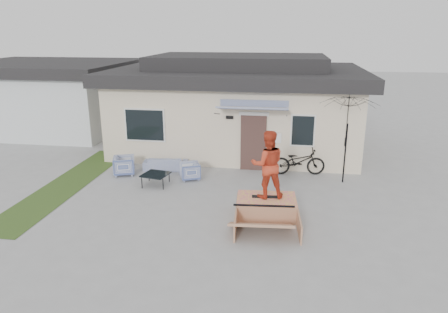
# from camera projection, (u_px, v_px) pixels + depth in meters

# --- Properties ---
(ground) EXTENTS (90.00, 90.00, 0.00)m
(ground) POSITION_uv_depth(u_px,v_px,m) (204.00, 218.00, 11.79)
(ground) COLOR #979797
(ground) RESTS_ON ground
(grass_strip) EXTENTS (1.40, 8.00, 0.01)m
(grass_strip) POSITION_uv_depth(u_px,v_px,m) (69.00, 183.00, 14.43)
(grass_strip) COLOR #2D481B
(grass_strip) RESTS_ON ground
(house) EXTENTS (10.80, 8.49, 4.10)m
(house) POSITION_uv_depth(u_px,v_px,m) (238.00, 103.00, 18.77)
(house) COLOR beige
(house) RESTS_ON ground
(neighbor_house) EXTENTS (8.60, 7.60, 3.50)m
(neighbor_house) POSITION_uv_depth(u_px,v_px,m) (48.00, 95.00, 22.24)
(neighbor_house) COLOR silver
(neighbor_house) RESTS_ON ground
(loveseat) EXTENTS (1.72, 0.71, 0.65)m
(loveseat) POSITION_uv_depth(u_px,v_px,m) (166.00, 161.00, 15.80)
(loveseat) COLOR #3C4F95
(loveseat) RESTS_ON ground
(armchair_left) EXTENTS (0.89, 0.92, 0.76)m
(armchair_left) POSITION_uv_depth(u_px,v_px,m) (124.00, 165.00, 15.24)
(armchair_left) COLOR #3C4F95
(armchair_left) RESTS_ON ground
(armchair_right) EXTENTS (0.83, 0.85, 0.68)m
(armchair_right) POSITION_uv_depth(u_px,v_px,m) (190.00, 170.00, 14.75)
(armchair_right) COLOR #3C4F95
(armchair_right) RESTS_ON ground
(coffee_table) EXTENTS (0.97, 0.97, 0.41)m
(coffee_table) POSITION_uv_depth(u_px,v_px,m) (156.00, 179.00, 14.24)
(coffee_table) COLOR black
(coffee_table) RESTS_ON ground
(bicycle) EXTENTS (2.01, 0.94, 1.24)m
(bicycle) POSITION_uv_depth(u_px,v_px,m) (299.00, 158.00, 15.17)
(bicycle) COLOR black
(bicycle) RESTS_ON ground
(patio_umbrella) EXTENTS (2.39, 2.29, 2.20)m
(patio_umbrella) POSITION_uv_depth(u_px,v_px,m) (347.00, 134.00, 14.04)
(patio_umbrella) COLOR black
(patio_umbrella) RESTS_ON ground
(skate_ramp) EXTENTS (1.82, 2.33, 0.55)m
(skate_ramp) POSITION_uv_depth(u_px,v_px,m) (266.00, 207.00, 11.85)
(skate_ramp) COLOR #AF7958
(skate_ramp) RESTS_ON ground
(skateboard) EXTENTS (0.85, 0.28, 0.05)m
(skateboard) POSITION_uv_depth(u_px,v_px,m) (267.00, 196.00, 11.82)
(skateboard) COLOR black
(skateboard) RESTS_ON skate_ramp
(skater) EXTENTS (1.08, 0.92, 1.93)m
(skater) POSITION_uv_depth(u_px,v_px,m) (268.00, 163.00, 11.52)
(skater) COLOR red
(skater) RESTS_ON skateboard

